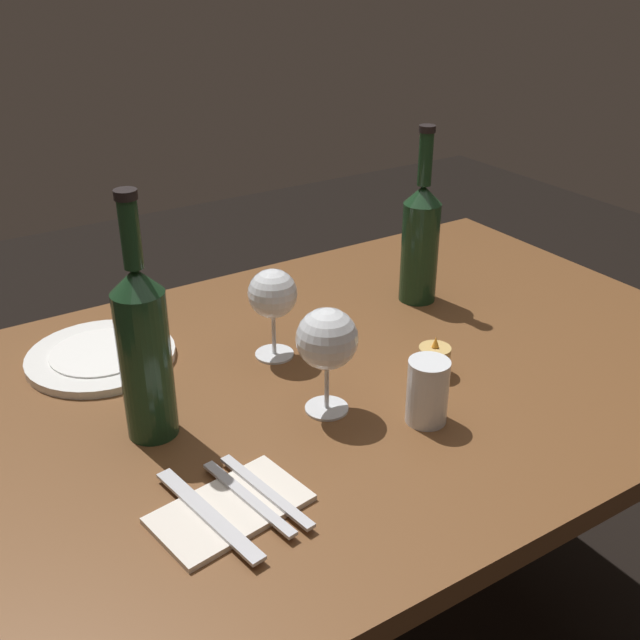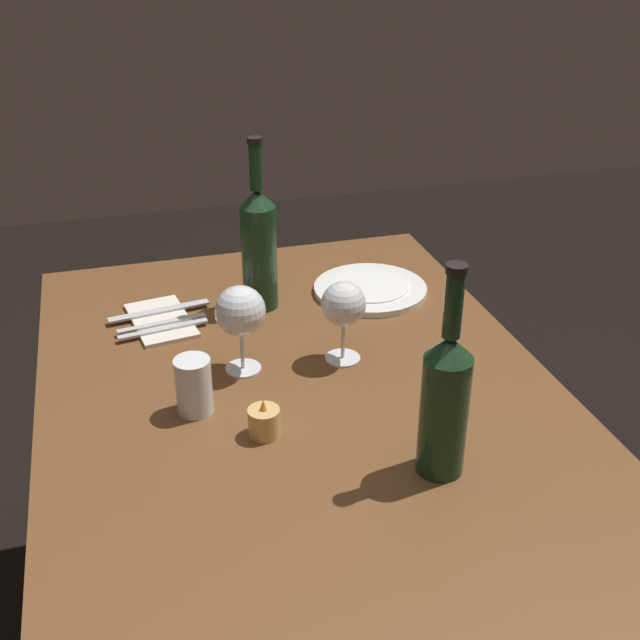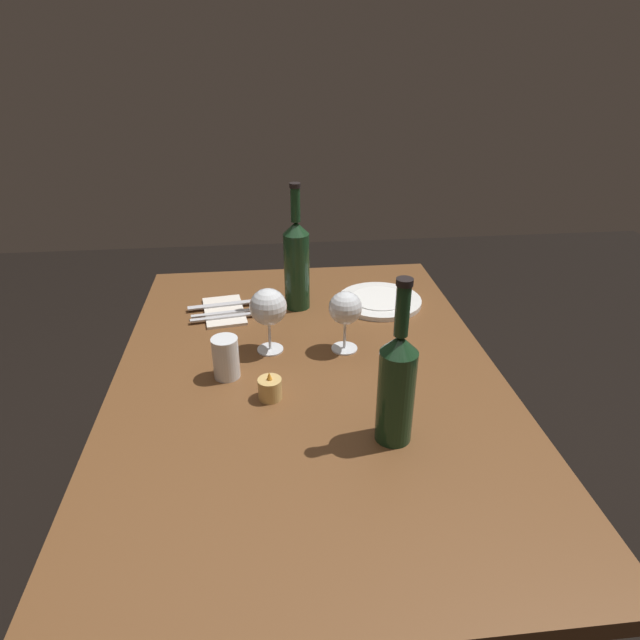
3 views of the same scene
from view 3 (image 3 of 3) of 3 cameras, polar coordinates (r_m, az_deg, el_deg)
ground_plane at (r=1.78m, az=-1.00°, el=-25.95°), size 6.00×6.00×0.00m
dining_table at (r=1.32m, az=-1.23°, el=-8.94°), size 1.30×0.90×0.74m
wine_glass_left at (r=1.31m, az=-5.50°, el=1.26°), size 0.09×0.09×0.17m
wine_glass_right at (r=1.31m, az=2.69°, el=1.12°), size 0.08×0.08×0.16m
wine_bottle at (r=1.02m, az=8.11°, el=-6.74°), size 0.07×0.07×0.34m
wine_bottle_second at (r=1.52m, az=-2.53°, el=6.09°), size 0.07×0.07×0.36m
water_tumbler at (r=1.25m, az=-9.91°, el=-4.18°), size 0.06×0.06×0.10m
votive_candle at (r=1.18m, az=-5.32°, el=-7.30°), size 0.05×0.05×0.07m
dinner_plate at (r=1.60m, az=6.31°, el=2.06°), size 0.25×0.25×0.02m
folded_napkin at (r=1.56m, az=-10.10°, el=0.93°), size 0.20×0.14×0.01m
fork_inner at (r=1.54m, az=-10.17°, el=0.73°), size 0.04×0.18×0.00m
fork_outer at (r=1.52m, az=-10.22°, el=0.30°), size 0.04×0.18×0.00m
table_knife at (r=1.59m, az=-10.07°, el=1.62°), size 0.05×0.21×0.00m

